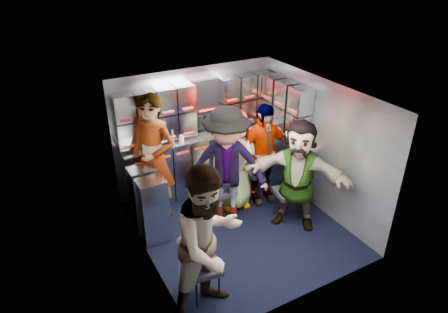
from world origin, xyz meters
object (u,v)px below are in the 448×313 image
jump_seat_mid_left (221,192)px  jump_seat_near_right (288,193)px  jump_seat_near_left (203,269)px  attendant_standing (154,159)px  attendant_arc_c (235,160)px  attendant_arc_e (298,175)px  jump_seat_center (229,180)px  attendant_arc_b (226,168)px  attendant_arc_d (262,154)px  attendant_arc_a (209,243)px  jump_seat_mid_right (255,172)px

jump_seat_mid_left → jump_seat_near_right: size_ratio=0.99×
jump_seat_near_left → attendant_standing: bearing=86.5°
jump_seat_near_left → jump_seat_mid_left: 1.67m
jump_seat_mid_left → jump_seat_near_right: 1.03m
jump_seat_near_right → attendant_arc_c: bearing=129.7°
jump_seat_near_left → attendant_arc_e: bearing=19.3°
jump_seat_mid_left → jump_seat_center: (0.33, 0.32, -0.06)m
attendant_arc_b → attendant_arc_d: attendant_arc_b is taller
attendant_arc_a → attendant_arc_c: attendant_arc_a is taller
jump_seat_near_left → attendant_arc_a: (-0.00, -0.18, 0.52)m
jump_seat_near_left → attendant_standing: size_ratio=0.24×
jump_seat_center → attendant_arc_d: 0.71m
attendant_arc_b → attendant_arc_e: attendant_arc_b is taller
jump_seat_near_left → jump_seat_mid_left: bearing=54.5°
jump_seat_mid_left → jump_seat_center: 0.46m
attendant_arc_c → jump_seat_near_left: bearing=-120.1°
attendant_arc_c → attendant_arc_e: attendant_arc_e is taller
jump_seat_mid_left → attendant_arc_a: bearing=-122.2°
jump_seat_mid_right → attendant_arc_a: bearing=-134.5°
jump_seat_mid_left → jump_seat_near_right: bearing=-30.9°
jump_seat_near_right → attendant_arc_e: attendant_arc_e is taller
attendant_arc_e → attendant_arc_b: bearing=-163.2°
jump_seat_mid_right → attendant_standing: bearing=171.5°
jump_seat_near_right → attendant_arc_d: size_ratio=0.28×
jump_seat_center → attendant_arc_e: size_ratio=0.25×
attendant_arc_a → attendant_arc_b: bearing=38.9°
jump_seat_center → attendant_standing: 1.36m
jump_seat_near_left → attendant_standing: 1.94m
jump_seat_center → attendant_arc_a: bearing=-125.0°
attendant_arc_d → jump_seat_near_left: bearing=-139.0°
attendant_arc_e → attendant_arc_d: bearing=145.2°
jump_seat_center → attendant_arc_a: size_ratio=0.23×
jump_seat_near_left → jump_seat_near_right: bearing=24.0°
jump_seat_mid_right → attendant_arc_c: (-0.45, -0.11, 0.39)m
jump_seat_near_right → attendant_standing: size_ratio=0.24×
jump_seat_mid_right → attendant_arc_b: 1.03m
attendant_arc_c → attendant_arc_e: (0.56, -0.85, 0.02)m
jump_seat_near_left → attendant_arc_b: bearing=50.5°
jump_seat_near_left → attendant_arc_a: bearing=-90.0°
jump_seat_near_right → jump_seat_mid_left: bearing=149.1°
attendant_arc_b → attendant_arc_c: attendant_arc_b is taller
attendant_arc_a → attendant_arc_e: (1.86, 0.83, -0.09)m
jump_seat_near_left → jump_seat_mid_right: jump_seat_mid_right is taller
attendant_arc_e → jump_seat_center: bearing=166.1°
jump_seat_center → attendant_arc_e: bearing=-61.7°
jump_seat_near_right → attendant_arc_d: bearing=99.6°
attendant_standing → attendant_arc_c: 1.25m
jump_seat_mid_right → jump_seat_near_right: (0.10, -0.78, -0.02)m
attendant_arc_a → jump_seat_near_right: bearing=12.9°
attendant_arc_a → attendant_arc_d: bearing=26.9°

